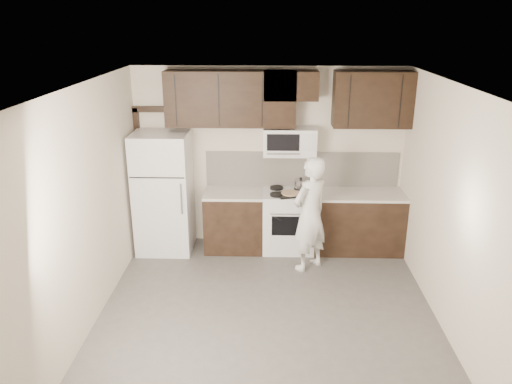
{
  "coord_description": "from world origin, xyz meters",
  "views": [
    {
      "loc": [
        0.02,
        -5.0,
        3.37
      ],
      "look_at": [
        -0.15,
        0.9,
        1.28
      ],
      "focal_mm": 35.0,
      "sensor_mm": 36.0,
      "label": 1
    }
  ],
  "objects_px": {
    "microwave": "(290,141)",
    "person": "(310,214)",
    "stove": "(288,220)",
    "refrigerator": "(164,193)"
  },
  "relations": [
    {
      "from": "microwave",
      "to": "person",
      "type": "xyz_separation_m",
      "value": [
        0.27,
        -0.73,
        -0.84
      ]
    },
    {
      "from": "stove",
      "to": "microwave",
      "type": "relative_size",
      "value": 1.24
    },
    {
      "from": "person",
      "to": "refrigerator",
      "type": "bearing_deg",
      "value": -57.08
    },
    {
      "from": "stove",
      "to": "person",
      "type": "distance_m",
      "value": 0.76
    },
    {
      "from": "stove",
      "to": "refrigerator",
      "type": "distance_m",
      "value": 1.9
    },
    {
      "from": "stove",
      "to": "microwave",
      "type": "xyz_separation_m",
      "value": [
        -0.0,
        0.12,
        1.19
      ]
    },
    {
      "from": "stove",
      "to": "person",
      "type": "xyz_separation_m",
      "value": [
        0.27,
        -0.61,
        0.35
      ]
    },
    {
      "from": "microwave",
      "to": "person",
      "type": "distance_m",
      "value": 1.14
    },
    {
      "from": "microwave",
      "to": "person",
      "type": "bearing_deg",
      "value": -69.83
    },
    {
      "from": "microwave",
      "to": "refrigerator",
      "type": "height_order",
      "value": "microwave"
    }
  ]
}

